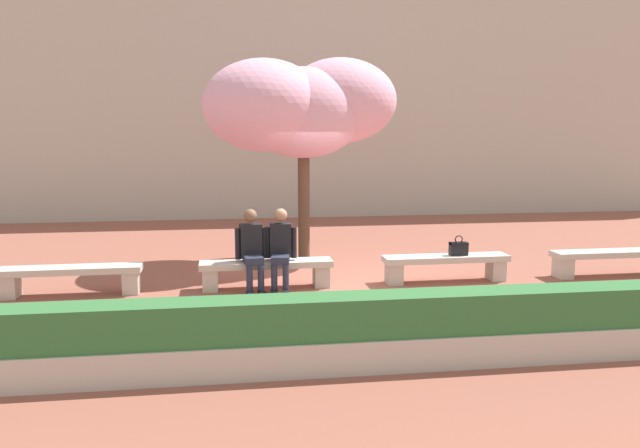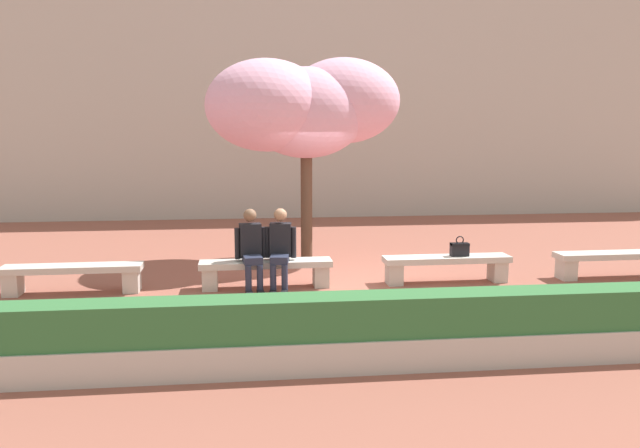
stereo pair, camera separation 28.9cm
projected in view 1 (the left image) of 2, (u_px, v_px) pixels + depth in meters
The scene contains 11 objects.
ground_plane at pixel (358, 285), 10.30m from camera, with size 100.00×100.00×0.00m, color #8E5142.
building_facade at pixel (294, 92), 19.60m from camera, with size 28.00×4.00×7.46m, color #B7B2A8.
stone_bench_west_end at pixel (71, 275), 9.61m from camera, with size 2.13×0.44×0.45m.
stone_bench_near_west at pixel (266, 269), 10.04m from camera, with size 2.13×0.44×0.45m.
stone_bench_center at pixel (446, 263), 10.46m from camera, with size 2.13×0.44×0.45m.
stone_bench_near_east at pixel (611, 258), 10.89m from camera, with size 2.13×0.44×0.45m.
person_seated_left at pixel (252, 247), 9.89m from camera, with size 0.51×0.71×1.29m.
person_seated_right at pixel (281, 246), 9.96m from camera, with size 0.51×0.71×1.29m.
handbag at pixel (459, 248), 10.45m from camera, with size 0.30×0.15×0.34m.
cherry_tree_main at pixel (299, 107), 11.78m from camera, with size 3.73×2.53×3.91m.
planter_hedge_foreground at pixel (425, 330), 6.76m from camera, with size 15.21×0.50×0.80m.
Camera 1 is at (-2.06, -9.84, 2.53)m, focal length 35.00 mm.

